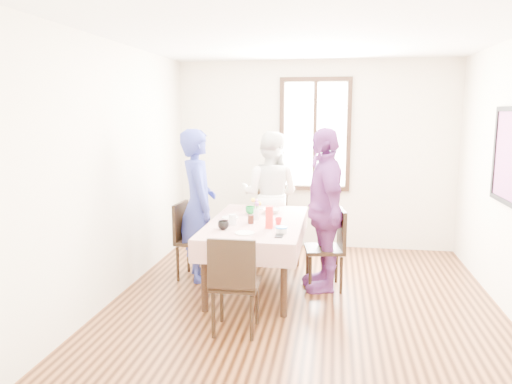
# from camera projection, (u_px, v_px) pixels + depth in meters

# --- Properties ---
(ground) EXTENTS (4.50, 4.50, 0.00)m
(ground) POSITION_uv_depth(u_px,v_px,m) (303.00, 303.00, 5.08)
(ground) COLOR black
(ground) RESTS_ON ground
(back_wall) EXTENTS (4.00, 0.00, 4.00)m
(back_wall) POSITION_uv_depth(u_px,v_px,m) (315.00, 155.00, 7.05)
(back_wall) COLOR beige
(back_wall) RESTS_ON ground
(window_frame) EXTENTS (1.02, 0.06, 1.62)m
(window_frame) POSITION_uv_depth(u_px,v_px,m) (315.00, 135.00, 6.98)
(window_frame) COLOR black
(window_frame) RESTS_ON back_wall
(window_pane) EXTENTS (0.90, 0.02, 1.50)m
(window_pane) POSITION_uv_depth(u_px,v_px,m) (315.00, 135.00, 6.99)
(window_pane) COLOR white
(window_pane) RESTS_ON back_wall
(art_poster) EXTENTS (0.04, 0.76, 0.96)m
(art_poster) POSITION_uv_depth(u_px,v_px,m) (508.00, 155.00, 4.80)
(art_poster) COLOR red
(art_poster) RESTS_ON right_wall
(dining_table) EXTENTS (0.91, 1.72, 0.75)m
(dining_table) POSITION_uv_depth(u_px,v_px,m) (257.00, 254.00, 5.53)
(dining_table) COLOR black
(dining_table) RESTS_ON ground
(tablecloth) EXTENTS (1.03, 1.84, 0.01)m
(tablecloth) POSITION_uv_depth(u_px,v_px,m) (257.00, 221.00, 5.47)
(tablecloth) COLOR #60110B
(tablecloth) RESTS_ON dining_table
(chair_left) EXTENTS (0.45, 0.45, 0.91)m
(chair_left) POSITION_uv_depth(u_px,v_px,m) (196.00, 241.00, 5.80)
(chair_left) COLOR black
(chair_left) RESTS_ON ground
(chair_right) EXTENTS (0.48, 0.48, 0.91)m
(chair_right) POSITION_uv_depth(u_px,v_px,m) (324.00, 249.00, 5.45)
(chair_right) COLOR black
(chair_right) RESTS_ON ground
(chair_far) EXTENTS (0.43, 0.43, 0.91)m
(chair_far) POSITION_uv_depth(u_px,v_px,m) (270.00, 224.00, 6.67)
(chair_far) COLOR black
(chair_far) RESTS_ON ground
(chair_near) EXTENTS (0.43, 0.43, 0.91)m
(chair_near) POSITION_uv_depth(u_px,v_px,m) (236.00, 283.00, 4.36)
(chair_near) COLOR black
(chair_near) RESTS_ON ground
(person_left) EXTENTS (0.66, 0.77, 1.78)m
(person_left) POSITION_uv_depth(u_px,v_px,m) (197.00, 205.00, 5.72)
(person_left) COLOR navy
(person_left) RESTS_ON ground
(person_far) EXTENTS (0.93, 0.78, 1.72)m
(person_far) POSITION_uv_depth(u_px,v_px,m) (270.00, 195.00, 6.58)
(person_far) COLOR white
(person_far) RESTS_ON ground
(person_right) EXTENTS (0.66, 1.13, 1.81)m
(person_right) POSITION_uv_depth(u_px,v_px,m) (323.00, 210.00, 5.38)
(person_right) COLOR #6C2F73
(person_right) RESTS_ON ground
(mug_black) EXTENTS (0.15, 0.15, 0.09)m
(mug_black) POSITION_uv_depth(u_px,v_px,m) (223.00, 225.00, 5.06)
(mug_black) COLOR black
(mug_black) RESTS_ON tablecloth
(mug_flag) EXTENTS (0.10, 0.10, 0.08)m
(mug_flag) POSITION_uv_depth(u_px,v_px,m) (278.00, 221.00, 5.28)
(mug_flag) COLOR red
(mug_flag) RESTS_ON tablecloth
(mug_green) EXTENTS (0.14, 0.14, 0.09)m
(mug_green) POSITION_uv_depth(u_px,v_px,m) (250.00, 210.00, 5.83)
(mug_green) COLOR #0C7226
(mug_green) RESTS_ON tablecloth
(serving_bowl) EXTENTS (0.23, 0.23, 0.05)m
(serving_bowl) POSITION_uv_depth(u_px,v_px,m) (272.00, 211.00, 5.88)
(serving_bowl) COLOR white
(serving_bowl) RESTS_ON tablecloth
(juice_carton) EXTENTS (0.07, 0.07, 0.23)m
(juice_carton) POSITION_uv_depth(u_px,v_px,m) (269.00, 217.00, 5.11)
(juice_carton) COLOR red
(juice_carton) RESTS_ON tablecloth
(butter_tub) EXTENTS (0.11, 0.11, 0.05)m
(butter_tub) POSITION_uv_depth(u_px,v_px,m) (281.00, 231.00, 4.91)
(butter_tub) COLOR white
(butter_tub) RESTS_ON tablecloth
(jam_jar) EXTENTS (0.07, 0.07, 0.10)m
(jam_jar) POSITION_uv_depth(u_px,v_px,m) (251.00, 219.00, 5.33)
(jam_jar) COLOR black
(jam_jar) RESTS_ON tablecloth
(drinking_glass) EXTENTS (0.08, 0.08, 0.11)m
(drinking_glass) POSITION_uv_depth(u_px,v_px,m) (233.00, 220.00, 5.27)
(drinking_glass) COLOR silver
(drinking_glass) RESTS_ON tablecloth
(smartphone) EXTENTS (0.08, 0.15, 0.01)m
(smartphone) POSITION_uv_depth(u_px,v_px,m) (279.00, 236.00, 4.79)
(smartphone) COLOR black
(smartphone) RESTS_ON tablecloth
(flower_vase) EXTENTS (0.06, 0.06, 0.12)m
(flower_vase) POSITION_uv_depth(u_px,v_px,m) (256.00, 214.00, 5.55)
(flower_vase) COLOR silver
(flower_vase) RESTS_ON tablecloth
(plate_left) EXTENTS (0.20, 0.20, 0.01)m
(plate_left) POSITION_uv_depth(u_px,v_px,m) (230.00, 218.00, 5.61)
(plate_left) COLOR white
(plate_left) RESTS_ON tablecloth
(plate_far) EXTENTS (0.20, 0.20, 0.01)m
(plate_far) POSITION_uv_depth(u_px,v_px,m) (264.00, 208.00, 6.14)
(plate_far) COLOR white
(plate_far) RESTS_ON tablecloth
(plate_near) EXTENTS (0.20, 0.20, 0.01)m
(plate_near) POSITION_uv_depth(u_px,v_px,m) (245.00, 233.00, 4.90)
(plate_near) COLOR white
(plate_near) RESTS_ON tablecloth
(butter_lid) EXTENTS (0.12, 0.12, 0.01)m
(butter_lid) POSITION_uv_depth(u_px,v_px,m) (281.00, 227.00, 4.90)
(butter_lid) COLOR blue
(butter_lid) RESTS_ON butter_tub
(flower_bunch) EXTENTS (0.09, 0.09, 0.10)m
(flower_bunch) POSITION_uv_depth(u_px,v_px,m) (256.00, 204.00, 5.53)
(flower_bunch) COLOR yellow
(flower_bunch) RESTS_ON flower_vase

